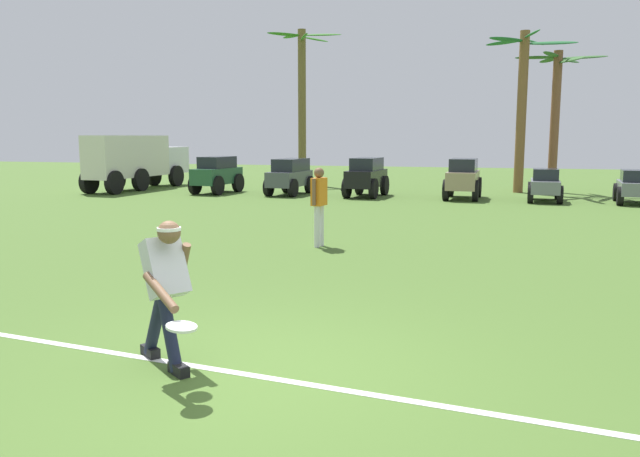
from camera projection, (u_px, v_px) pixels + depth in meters
ground_plane at (260, 373)px, 5.74m from camera, size 80.00×80.00×0.00m
field_line_paint at (257, 376)px, 5.66m from camera, size 19.57×2.32×0.01m
frisbee_thrower at (165, 286)px, 5.75m from camera, size 0.85×0.86×1.41m
frisbee_in_flight at (182, 327)px, 5.11m from camera, size 0.27×0.27×0.05m
teammate_near_sideline at (319, 199)px, 12.21m from camera, size 0.27×0.50×1.56m
parked_car_slot_a at (217, 174)px, 23.92m from camera, size 1.38×2.43×1.40m
parked_car_slot_b at (290, 175)px, 23.30m from camera, size 1.30×2.46×1.34m
parked_car_slot_c at (366, 176)px, 22.55m from camera, size 1.33×2.42×1.40m
parked_car_slot_d at (463, 178)px, 21.71m from camera, size 1.24×2.38×1.40m
parked_car_slot_e at (545, 185)px, 20.85m from camera, size 1.17×2.24×1.10m
parked_car_slot_f at (634, 186)px, 20.13m from camera, size 1.27×2.27×1.10m
box_truck at (136, 159)px, 25.48m from camera, size 1.70×5.96×2.20m
palm_tree_far_left at (302, 97)px, 28.06m from camera, size 3.06×3.51×6.87m
palm_tree_left_of_centre at (522, 100)px, 23.78m from camera, size 3.45×3.49×6.11m
palm_tree_right_of_centre at (556, 107)px, 23.94m from camera, size 3.34×3.21×5.40m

